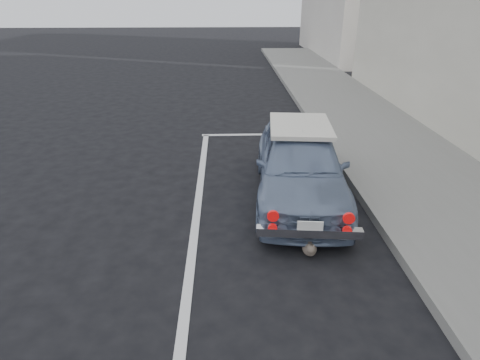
# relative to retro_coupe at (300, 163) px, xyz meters

# --- Properties ---
(ground) EXTENTS (80.00, 80.00, 0.00)m
(ground) POSITION_rel_retro_coupe_xyz_m (-0.81, -3.19, -0.62)
(ground) COLOR black
(ground) RESTS_ON ground
(sidewalk) EXTENTS (2.80, 40.00, 0.15)m
(sidewalk) POSITION_rel_retro_coupe_xyz_m (2.39, -1.19, -0.54)
(sidewalk) COLOR slate
(sidewalk) RESTS_ON ground
(pline_front) EXTENTS (3.00, 0.12, 0.01)m
(pline_front) POSITION_rel_retro_coupe_xyz_m (-0.31, 3.31, -0.61)
(pline_front) COLOR silver
(pline_front) RESTS_ON ground
(pline_side) EXTENTS (0.12, 7.00, 0.01)m
(pline_side) POSITION_rel_retro_coupe_xyz_m (-1.71, -0.19, -0.61)
(pline_side) COLOR silver
(pline_side) RESTS_ON ground
(retro_coupe) EXTENTS (1.78, 3.70, 1.22)m
(retro_coupe) POSITION_rel_retro_coupe_xyz_m (0.00, 0.00, 0.00)
(retro_coupe) COLOR #7183A4
(retro_coupe) RESTS_ON ground
(cat) EXTENTS (0.22, 0.44, 0.24)m
(cat) POSITION_rel_retro_coupe_xyz_m (-0.13, -1.68, -0.51)
(cat) COLOR brown
(cat) RESTS_ON ground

